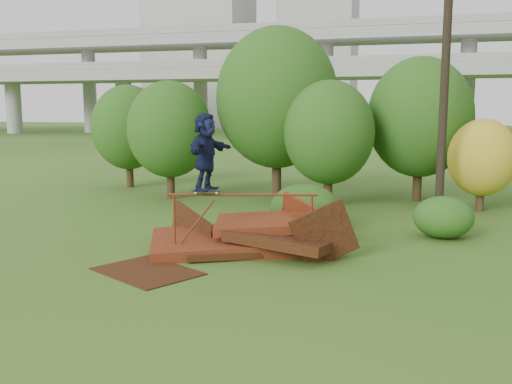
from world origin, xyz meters
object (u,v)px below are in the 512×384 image
(utility_pole, at_px, (445,84))
(scrap_pile, at_px, (245,238))
(skater, at_px, (206,152))
(flat_plate, at_px, (147,271))

(utility_pole, bearing_deg, scrap_pile, -129.58)
(skater, distance_m, flat_plate, 3.25)
(scrap_pile, xyz_separation_m, utility_pole, (5.05, 6.11, 4.17))
(utility_pole, bearing_deg, skater, -130.33)
(skater, height_order, utility_pole, utility_pole)
(scrap_pile, distance_m, utility_pole, 8.95)
(skater, height_order, flat_plate, skater)
(flat_plate, xyz_separation_m, utility_pole, (6.63, 8.64, 4.47))
(scrap_pile, xyz_separation_m, skater, (-0.79, -0.77, 2.31))
(flat_plate, distance_m, utility_pole, 11.77)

